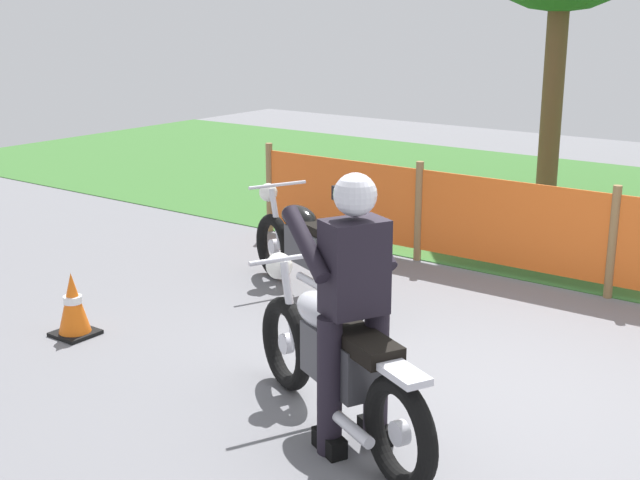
# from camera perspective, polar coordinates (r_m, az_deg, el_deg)

# --- Properties ---
(ground) EXTENTS (24.00, 24.00, 0.02)m
(ground) POSITION_cam_1_polar(r_m,az_deg,el_deg) (6.10, 11.28, -10.06)
(ground) COLOR slate
(barrier_fence) EXTENTS (8.14, 0.08, 1.05)m
(barrier_fence) POSITION_cam_1_polar(r_m,az_deg,el_deg) (8.10, 19.05, -0.05)
(barrier_fence) COLOR olive
(barrier_fence) RESTS_ON ground
(motorcycle_lead) EXTENTS (1.94, 1.06, 0.99)m
(motorcycle_lead) POSITION_cam_1_polar(r_m,az_deg,el_deg) (5.29, 1.03, -8.02)
(motorcycle_lead) COLOR black
(motorcycle_lead) RESTS_ON ground
(motorcycle_trailing) EXTENTS (1.91, 0.97, 0.96)m
(motorcycle_trailing) POSITION_cam_1_polar(r_m,az_deg,el_deg) (7.69, -0.82, -0.56)
(motorcycle_trailing) COLOR black
(motorcycle_trailing) RESTS_ON ground
(rider_lead) EXTENTS (0.71, 0.70, 1.69)m
(rider_lead) POSITION_cam_1_polar(r_m,az_deg,el_deg) (4.96, 2.20, -4.23)
(rider_lead) COLOR black
(rider_lead) RESTS_ON ground
(traffic_cone) EXTENTS (0.32, 0.32, 0.53)m
(traffic_cone) POSITION_cam_1_polar(r_m,az_deg,el_deg) (7.15, -16.24, -4.20)
(traffic_cone) COLOR black
(traffic_cone) RESTS_ON ground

